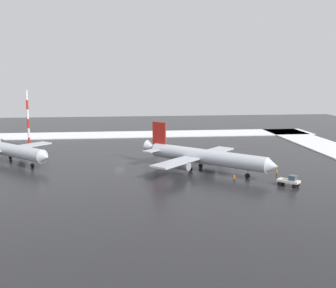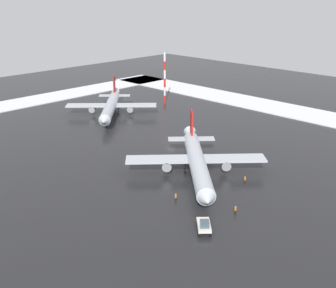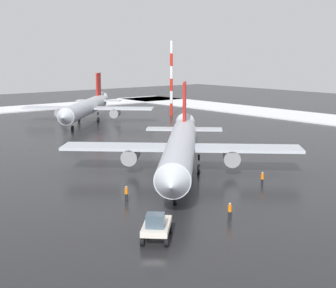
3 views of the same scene
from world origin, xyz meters
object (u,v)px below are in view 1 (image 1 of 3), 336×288
(airplane_parked_starboard, at_px, (7,149))
(ground_crew_by_nose_gear, at_px, (234,178))
(airplane_far_rear, at_px, (204,156))
(pushback_tug, at_px, (290,181))
(antenna_mast, at_px, (28,119))
(ground_crew_beside_wing, at_px, (236,162))
(ground_crew_near_tug, at_px, (276,173))

(airplane_parked_starboard, height_order, ground_crew_by_nose_gear, airplane_parked_starboard)
(airplane_far_rear, distance_m, pushback_tug, 22.48)
(airplane_far_rear, xyz_separation_m, pushback_tug, (-15.56, 16.04, -2.41))
(pushback_tug, bearing_deg, airplane_parked_starboard, -161.44)
(pushback_tug, bearing_deg, antenna_mast, -176.06)
(airplane_far_rear, bearing_deg, ground_crew_beside_wing, 68.63)
(airplane_far_rear, relative_size, ground_crew_by_nose_gear, 17.53)
(ground_crew_beside_wing, bearing_deg, antenna_mast, -33.28)
(ground_crew_by_nose_gear, bearing_deg, antenna_mast, -2.87)
(ground_crew_near_tug, height_order, antenna_mast, antenna_mast)
(airplane_far_rear, distance_m, ground_crew_by_nose_gear, 12.72)
(airplane_parked_starboard, distance_m, ground_crew_by_nose_gear, 62.20)
(airplane_parked_starboard, height_order, pushback_tug, airplane_parked_starboard)
(pushback_tug, height_order, ground_crew_near_tug, pushback_tug)
(ground_crew_beside_wing, xyz_separation_m, antenna_mast, (59.53, -35.60, 8.20))
(ground_crew_near_tug, bearing_deg, ground_crew_by_nose_gear, -127.47)
(pushback_tug, bearing_deg, airplane_far_rear, 178.68)
(airplane_far_rear, relative_size, airplane_parked_starboard, 1.07)
(antenna_mast, bearing_deg, airplane_parked_starboard, 87.82)
(ground_crew_near_tug, xyz_separation_m, antenna_mast, (65.83, -47.66, 8.20))
(airplane_parked_starboard, relative_size, ground_crew_near_tug, 16.44)
(pushback_tug, xyz_separation_m, ground_crew_near_tug, (-0.29, -8.51, -0.31))
(ground_crew_beside_wing, distance_m, ground_crew_by_nose_gear, 16.76)
(airplane_far_rear, xyz_separation_m, ground_crew_by_nose_gear, (-4.68, 11.51, -2.72))
(ground_crew_beside_wing, distance_m, antenna_mast, 69.85)
(ground_crew_beside_wing, bearing_deg, airplane_far_rear, 22.94)
(pushback_tug, distance_m, ground_crew_by_nose_gear, 11.79)
(antenna_mast, bearing_deg, ground_crew_near_tug, 144.10)
(ground_crew_by_nose_gear, relative_size, antenna_mast, 0.09)
(ground_crew_beside_wing, bearing_deg, pushback_tug, 103.89)
(airplane_far_rear, xyz_separation_m, airplane_parked_starboard, (50.88, -16.34, -0.19))
(airplane_far_rear, relative_size, antenna_mast, 1.64)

